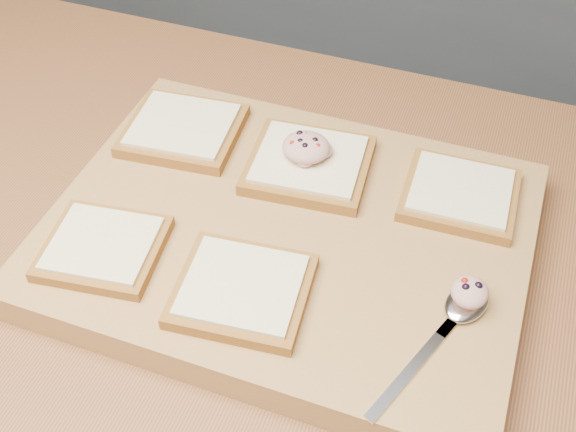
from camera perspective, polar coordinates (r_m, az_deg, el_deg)
name	(u,v)px	position (r m, az deg, el deg)	size (l,w,h in m)	color
cutting_board	(288,237)	(0.75, 0.00, -1.68)	(0.48, 0.37, 0.04)	tan
bread_far_left	(183,129)	(0.85, -8.29, 6.79)	(0.14, 0.13, 0.02)	brown
bread_far_center	(309,164)	(0.79, 1.66, 4.14)	(0.14, 0.13, 0.02)	brown
bread_far_right	(460,194)	(0.78, 13.44, 1.70)	(0.12, 0.11, 0.02)	brown
bread_near_left	(103,247)	(0.73, -14.40, -2.41)	(0.13, 0.12, 0.02)	brown
bread_near_center	(242,289)	(0.68, -3.63, -5.82)	(0.13, 0.12, 0.02)	brown
tuna_salad_dollop	(306,147)	(0.78, 1.43, 5.48)	(0.05, 0.05, 0.02)	#D79689
spoon	(459,312)	(0.68, 13.37, -7.37)	(0.08, 0.18, 0.01)	silver
spoon_salad	(470,292)	(0.68, 14.17, -5.82)	(0.03, 0.04, 0.02)	#D79689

